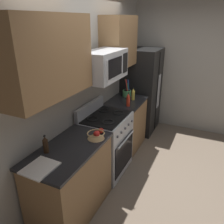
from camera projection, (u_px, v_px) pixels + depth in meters
ground_plane at (144, 179)px, 3.37m from camera, size 16.00×16.00×0.00m
wall_back at (83, 88)px, 3.26m from camera, size 8.00×0.10×2.60m
counter_left at (71, 181)px, 2.66m from camera, size 1.10×0.59×0.91m
range_oven at (106, 143)px, 3.44m from camera, size 0.76×0.63×1.09m
counter_right at (125, 124)px, 4.11m from camera, size 0.81×0.59×0.91m
refrigerator at (141, 91)px, 4.64m from camera, size 0.80×0.70×1.71m
wall_right at (178, 68)px, 4.65m from camera, size 0.10×8.00×2.60m
microwave at (104, 65)px, 2.99m from camera, size 0.77×0.44×0.38m
upper_cabinets_left at (48, 57)px, 2.16m from camera, size 1.09×0.34×0.80m
upper_cabinets_right at (119, 42)px, 3.62m from camera, size 0.80×0.34×0.80m
utensil_crock at (127, 93)px, 4.13m from camera, size 0.15×0.15×0.33m
fruit_basket at (96, 135)px, 2.67m from camera, size 0.21×0.21×0.10m
apple_loose at (101, 131)px, 2.80m from camera, size 0.07×0.07×0.07m
cutting_board at (40, 168)px, 2.14m from camera, size 0.32×0.28×0.02m
bottle_soy at (46, 145)px, 2.37m from camera, size 0.06×0.06×0.21m
bottle_oil at (133, 94)px, 3.94m from camera, size 0.06×0.06×0.22m
bottle_hot_sauce at (128, 100)px, 3.65m from camera, size 0.06×0.06×0.23m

